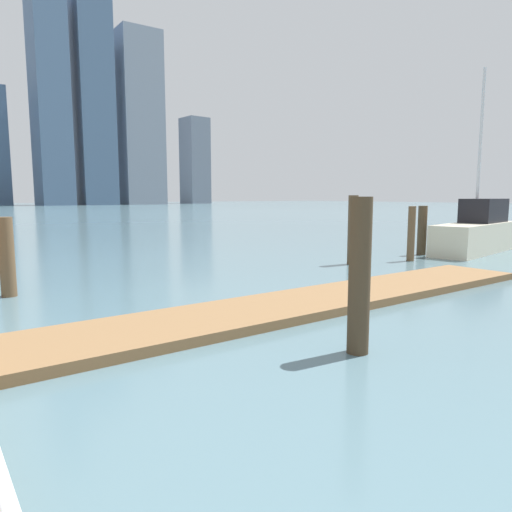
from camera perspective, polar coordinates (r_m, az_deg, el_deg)
The scene contains 12 objects.
ground_plane at distance 16.76m, azimuth -24.27°, elevation -1.38°, with size 300.00×300.00×0.00m, color slate.
floating_dock at distance 10.13m, azimuth 6.62°, elevation -5.65°, with size 13.80×2.00×0.18m, color olive.
dock_piling_1 at distance 12.36m, azimuth -28.25°, elevation -0.12°, with size 0.34×0.34×1.88m, color brown.
dock_piling_2 at distance 17.82m, azimuth 18.51°, elevation 2.61°, with size 0.27×0.27×1.99m, color brown.
dock_piling_3 at distance 7.08m, azimuth 12.58°, elevation -2.45°, with size 0.33×0.33×2.36m, color #473826.
dock_piling_4 at distance 19.81m, azimuth 19.70°, elevation 2.97°, with size 0.35×0.35×1.97m, color #473826.
dock_piling_5 at distance 16.42m, azimuth 11.78°, elevation 3.14°, with size 0.34×0.34×2.39m, color brown.
moored_boat_0 at distance 21.60m, azimuth 25.46°, elevation 2.77°, with size 5.96×2.49×7.44m.
skyline_tower_4 at distance 132.59m, azimuth -24.23°, elevation 21.23°, with size 7.54×12.02×70.92m, color slate.
skyline_tower_5 at distance 133.91m, azimuth -19.42°, elevation 17.78°, with size 8.38×13.82×54.82m, color slate.
skyline_tower_6 at distance 135.35m, azimuth -13.94°, elevation 16.00°, with size 11.04×7.88×46.19m, color gray.
skyline_tower_7 at distance 147.10m, azimuth -7.49°, elevation 11.46°, with size 6.85×7.37×25.85m, color slate.
Camera 1 is at (-3.30, 3.74, 2.37)m, focal length 32.60 mm.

